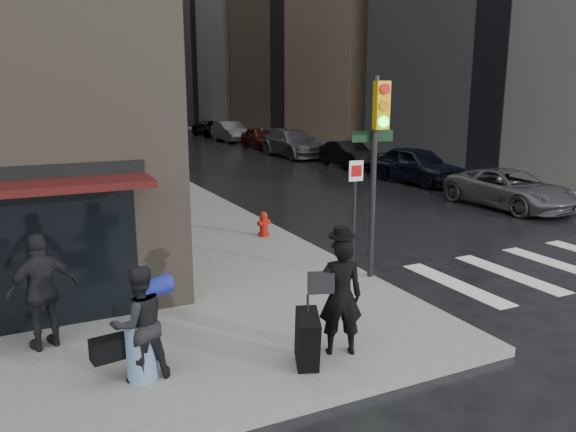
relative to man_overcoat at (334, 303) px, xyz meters
name	(u,v)px	position (x,y,z in m)	size (l,w,h in m)	color
ground	(340,332)	(0.71, 0.97, -1.00)	(140.00, 140.00, 0.00)	black
sidewalk_left	(105,159)	(0.71, 27.97, -0.92)	(4.00, 50.00, 0.15)	slate
sidewalk_right	(306,149)	(14.21, 27.97, -0.92)	(3.00, 50.00, 0.15)	slate
bldg_right_far	(280,20)	(26.71, 58.97, 11.50)	(22.00, 20.00, 25.00)	gray
bldg_distant	(87,1)	(6.71, 78.97, 15.00)	(40.00, 12.00, 32.00)	gray
man_overcoat	(334,303)	(0.00, 0.00, 0.00)	(1.33, 0.92, 2.03)	black
man_jeans	(139,323)	(-2.76, 0.56, -0.02)	(1.20, 0.74, 1.65)	black
man_greycoat	(42,291)	(-3.89, 2.22, 0.08)	(1.18, 0.79, 1.87)	black
traffic_light	(375,151)	(2.57, 2.78, 1.88)	(1.05, 0.51, 4.23)	black
fire_hydrant	(264,225)	(1.91, 7.02, -0.54)	(0.40, 0.30, 0.69)	#A5160A
parked_car_0	(510,189)	(11.55, 7.38, -0.33)	(2.23, 4.84, 1.34)	#4C4C51
parked_car_1	(416,165)	(12.01, 13.14, -0.19)	(1.92, 4.78, 1.63)	black
parked_car_2	(348,154)	(12.02, 18.90, -0.30)	(1.47, 4.23, 1.39)	black
parked_car_3	(293,143)	(11.58, 24.66, -0.16)	(2.34, 5.77, 1.67)	#4C4C51
parked_car_4	(260,138)	(11.79, 30.43, -0.26)	(1.74, 4.32, 1.47)	#3B0E0B
parked_car_5	(230,132)	(11.60, 36.19, -0.20)	(1.69, 4.84, 1.60)	#515156
parked_car_6	(211,129)	(11.95, 41.95, -0.33)	(2.23, 4.84, 1.34)	black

